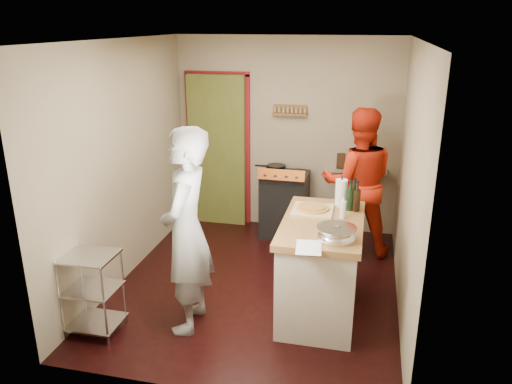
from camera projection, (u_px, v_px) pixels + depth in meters
floor at (257, 284)px, 5.54m from camera, size 3.50×3.50×0.00m
back_wall at (241, 145)px, 6.95m from camera, size 3.00×0.44×2.60m
left_wall at (123, 163)px, 5.43m from camera, size 0.04×3.50×2.60m
right_wall at (409, 182)px, 4.79m from camera, size 0.04×3.50×2.60m
ceiling at (258, 38)px, 4.69m from camera, size 3.00×3.50×0.02m
stove at (284, 203)px, 6.69m from camera, size 0.60×0.63×1.00m
wire_shelving at (92, 290)px, 4.56m from camera, size 0.48×0.40×0.80m
island at (321, 265)px, 4.87m from camera, size 0.76×1.41×1.28m
person_stripe at (186, 232)px, 4.50m from camera, size 0.51×0.74×1.93m
person_red at (358, 183)px, 6.03m from camera, size 0.98×0.82×1.83m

